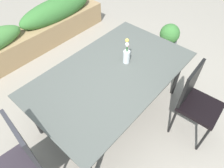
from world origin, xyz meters
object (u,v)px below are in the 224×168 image
chair_near_right (196,100)px  potted_plant (168,39)px  dining_table (112,75)px  chair_end_left (19,161)px  planter_box (24,36)px  flower_vase (127,54)px

chair_near_right → potted_plant: chair_near_right is taller
dining_table → potted_plant: size_ratio=3.33×
chair_end_left → planter_box: 2.32m
flower_vase → chair_end_left: bearing=-179.9°
chair_near_right → potted_plant: (1.16, 0.96, -0.26)m
dining_table → flower_vase: (0.24, -0.01, 0.16)m
dining_table → flower_vase: flower_vase is taller
potted_plant → chair_end_left: bearing=-177.5°
dining_table → chair_near_right: 0.96m
chair_near_right → planter_box: size_ratio=0.29×
chair_end_left → planter_box: bearing=-24.8°
planter_box → potted_plant: planter_box is taller
chair_near_right → flower_vase: flower_vase is taller
flower_vase → potted_plant: (1.34, 0.12, -0.55)m
chair_near_right → chair_end_left: bearing=-29.5°
dining_table → planter_box: bearing=90.4°
chair_end_left → flower_vase: 1.48m
chair_end_left → potted_plant: bearing=-80.8°
dining_table → chair_near_right: chair_near_right is taller
flower_vase → planter_box: bearing=97.4°
planter_box → potted_plant: size_ratio=5.88×
potted_plant → flower_vase: bearing=-174.8°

